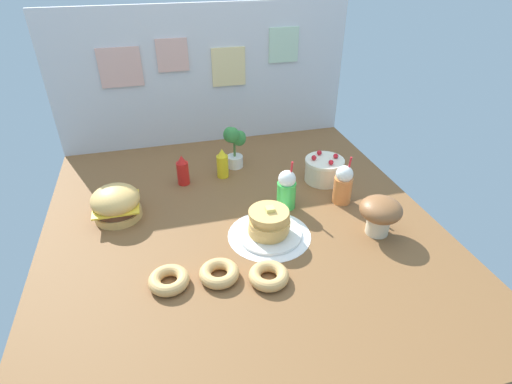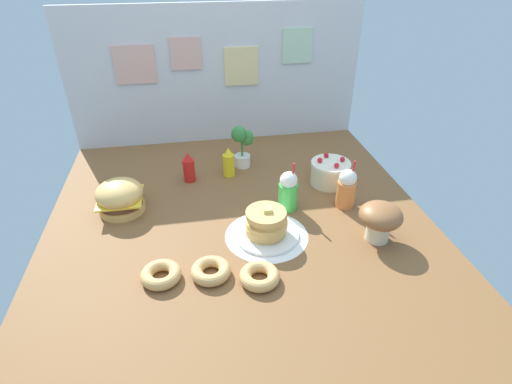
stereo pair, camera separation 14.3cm
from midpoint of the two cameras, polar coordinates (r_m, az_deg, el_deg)
ground_plane at (r=2.05m, az=-4.06°, el=-4.90°), size 1.96×2.13×0.02m
back_wall at (r=2.79m, az=-8.90°, el=15.97°), size 1.96×0.04×0.91m
doily_mat at (r=1.97m, az=-0.18°, el=-6.21°), size 0.41×0.41×0.00m
burger at (r=2.19m, az=-21.13°, el=-1.56°), size 0.25×0.25×0.18m
pancake_stack at (r=1.93m, az=-0.24°, el=-4.71°), size 0.31×0.31×0.16m
layer_cake at (r=2.40m, az=8.00°, el=3.14°), size 0.23×0.23×0.17m
ketchup_bottle at (r=2.39m, az=-12.12°, el=2.94°), size 0.07×0.07×0.19m
mustard_bottle at (r=2.42m, az=-6.61°, el=3.96°), size 0.07×0.07×0.19m
cream_soda_cup at (r=2.11m, az=2.46°, el=0.32°), size 0.10×0.10×0.28m
orange_float_cup at (r=2.19m, az=10.52°, el=1.02°), size 0.10×0.10×0.28m
donut_pink_glaze at (r=1.75m, az=-14.68°, el=-12.11°), size 0.17×0.17×0.05m
donut_chocolate at (r=1.74m, az=-7.68°, el=-11.46°), size 0.17×0.17×0.05m
donut_vanilla at (r=1.72m, az=-0.60°, el=-11.91°), size 0.17×0.17×0.05m
potted_plant at (r=2.50m, az=-4.77°, el=6.65°), size 0.14×0.11×0.28m
mushroom_stool at (r=1.98m, az=15.37°, el=-2.90°), size 0.20×0.20×0.19m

